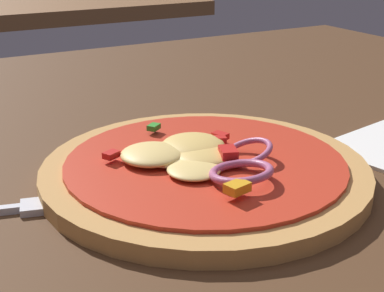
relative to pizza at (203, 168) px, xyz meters
name	(u,v)px	position (x,y,z in m)	size (l,w,h in m)	color
dining_table	(222,224)	(-0.01, -0.04, -0.03)	(1.16, 1.09, 0.04)	#4C301C
pizza	(203,168)	(0.00, 0.00, 0.00)	(0.24, 0.24, 0.03)	tan
background_table	(39,4)	(0.20, 1.24, -0.03)	(0.77, 0.58, 0.04)	brown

